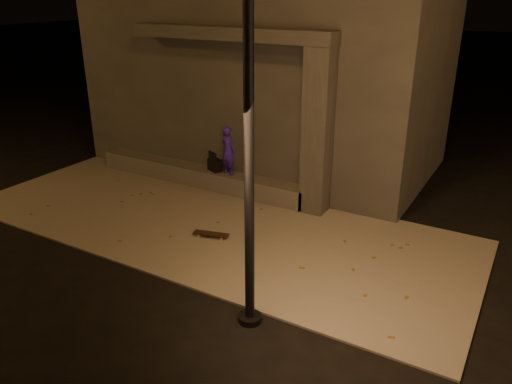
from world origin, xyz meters
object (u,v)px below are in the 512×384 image
Objects in this scene: skateboard at (211,234)px; street_lamp_0 at (248,31)px; column at (318,133)px; backpack at (215,164)px; skateboarder at (228,150)px.

street_lamp_0 is at bearing -57.78° from skateboard.
skateboard is (-1.25, -2.28, -1.73)m from column.
column is 7.07× the size of backpack.
backpack is (-2.70, 0.00, -1.18)m from column.
skateboard is (1.45, -2.28, -0.56)m from backpack.
column is 3.12m from skateboard.
skateboarder reaches higher than skateboard.
skateboarder is at bearing 24.88° from backpack.
column is at bearing 100.89° from street_lamp_0.
skateboarder is 2.69m from skateboard.
backpack is at bearing 129.94° from street_lamp_0.
column reaches higher than skateboarder.
skateboarder is (-2.30, 0.00, -0.76)m from column.
street_lamp_0 is at bearing 141.99° from skateboarder.
backpack is 0.68× the size of skateboard.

